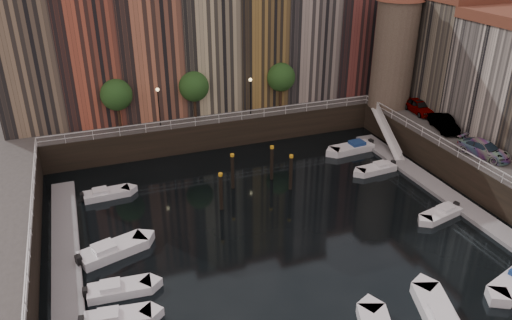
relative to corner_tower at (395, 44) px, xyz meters
name	(u,v)px	position (x,y,z in m)	size (l,w,h in m)	color
ground	(276,224)	(-20.00, -14.50, -10.19)	(200.00, 200.00, 0.00)	black
quay_far	(197,106)	(-20.00, 11.50, -8.69)	(80.00, 20.00, 3.00)	black
dock_left	(67,274)	(-36.20, -15.50, -10.02)	(2.00, 28.00, 0.35)	gray
dock_right	(446,194)	(-3.80, -15.50, -10.02)	(2.00, 28.00, 0.35)	gray
far_terrace	(226,32)	(-16.69, 9.00, 0.76)	(48.70, 10.30, 17.50)	#846D54
corner_tower	(395,44)	(0.00, 0.00, 0.00)	(5.20, 5.20, 13.80)	#6B5B4C
promenade_trees	(200,86)	(-21.33, 3.70, -3.61)	(21.20, 3.20, 5.20)	black
street_lamps	(206,95)	(-21.00, 2.70, -4.30)	(10.36, 0.36, 4.18)	black
railings	(255,159)	(-20.00, -9.62, -6.41)	(36.08, 34.04, 0.52)	white
gangway	(387,131)	(-2.90, -4.50, -8.28)	(2.78, 8.32, 3.73)	white
mooring_pilings	(255,175)	(-19.65, -8.61, -8.54)	(7.37, 4.00, 3.78)	black
boat_left_1	(116,319)	(-33.43, -21.32, -9.86)	(4.43, 2.09, 1.00)	white
boat_left_2	(118,289)	(-33.02, -18.59, -9.85)	(4.46, 1.91, 1.01)	white
boat_left_3	(112,250)	(-32.98, -14.09, -9.79)	(5.36, 3.29, 1.20)	white
boat_left_4	(105,194)	(-32.64, -5.06, -9.87)	(4.28, 1.73, 0.97)	white
boat_right_2	(441,213)	(-6.51, -18.23, -9.88)	(4.19, 2.32, 0.94)	white
boat_right_3	(377,169)	(-6.96, -9.16, -9.87)	(4.25, 1.84, 0.96)	white
boat_right_4	(353,148)	(-6.78, -4.11, -9.81)	(5.07, 2.18, 1.15)	white
boat_near_3	(438,314)	(-14.58, -27.97, -9.78)	(3.41, 5.40, 1.21)	white
car_a	(419,107)	(1.66, -3.50, -6.42)	(1.83, 4.54, 1.55)	gray
car_b	(444,124)	(0.89, -8.56, -6.45)	(1.57, 4.49, 1.48)	gray
car_c	(484,150)	(0.14, -14.94, -6.49)	(1.98, 4.88, 1.42)	gray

